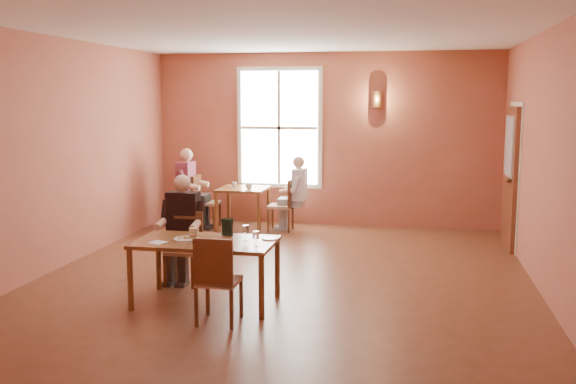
% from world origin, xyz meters
% --- Properties ---
extents(ground, '(6.00, 7.00, 0.01)m').
position_xyz_m(ground, '(0.00, 0.00, 0.00)').
color(ground, brown).
rests_on(ground, ground).
extents(wall_back, '(6.00, 0.04, 3.00)m').
position_xyz_m(wall_back, '(0.00, 3.50, 1.50)').
color(wall_back, brown).
rests_on(wall_back, ground).
extents(wall_front, '(6.00, 0.04, 3.00)m').
position_xyz_m(wall_front, '(0.00, -3.50, 1.50)').
color(wall_front, brown).
rests_on(wall_front, ground).
extents(wall_left, '(0.04, 7.00, 3.00)m').
position_xyz_m(wall_left, '(-3.00, 0.00, 1.50)').
color(wall_left, brown).
rests_on(wall_left, ground).
extents(wall_right, '(0.04, 7.00, 3.00)m').
position_xyz_m(wall_right, '(3.00, 0.00, 1.50)').
color(wall_right, brown).
rests_on(wall_right, ground).
extents(ceiling, '(6.00, 7.00, 0.04)m').
position_xyz_m(ceiling, '(0.00, 0.00, 3.00)').
color(ceiling, white).
rests_on(ceiling, wall_back).
extents(window, '(1.36, 0.10, 1.96)m').
position_xyz_m(window, '(-0.80, 3.45, 1.70)').
color(window, white).
rests_on(window, wall_back).
extents(door, '(0.12, 1.04, 2.10)m').
position_xyz_m(door, '(2.94, 2.30, 1.05)').
color(door, maroon).
rests_on(door, ground).
extents(wall_sconce, '(0.16, 0.16, 0.28)m').
position_xyz_m(wall_sconce, '(0.90, 3.40, 2.20)').
color(wall_sconce, brown).
rests_on(wall_sconce, wall_back).
extents(main_table, '(1.49, 0.84, 0.70)m').
position_xyz_m(main_table, '(-0.64, -1.15, 0.35)').
color(main_table, brown).
rests_on(main_table, ground).
extents(chair_diner_main, '(0.38, 0.38, 0.86)m').
position_xyz_m(chair_diner_main, '(-1.14, -0.50, 0.43)').
color(chair_diner_main, '#3B1F12').
rests_on(chair_diner_main, ground).
extents(diner_main, '(0.50, 0.50, 1.25)m').
position_xyz_m(diner_main, '(-1.14, -0.53, 0.63)').
color(diner_main, '#3F2C1D').
rests_on(diner_main, ground).
extents(chair_empty, '(0.39, 0.39, 0.89)m').
position_xyz_m(chair_empty, '(-0.32, -1.70, 0.44)').
color(chair_empty, '#522F17').
rests_on(chair_empty, ground).
extents(plate_food, '(0.29, 0.29, 0.03)m').
position_xyz_m(plate_food, '(-0.85, -1.17, 0.72)').
color(plate_food, white).
rests_on(plate_food, main_table).
extents(sandwich, '(0.09, 0.08, 0.10)m').
position_xyz_m(sandwich, '(-0.78, -1.12, 0.75)').
color(sandwich, tan).
rests_on(sandwich, main_table).
extents(goblet_a, '(0.09, 0.09, 0.18)m').
position_xyz_m(goblet_a, '(-0.21, -1.07, 0.79)').
color(goblet_a, white).
rests_on(goblet_a, main_table).
extents(goblet_b, '(0.08, 0.08, 0.17)m').
position_xyz_m(goblet_b, '(-0.05, -1.29, 0.78)').
color(goblet_b, white).
rests_on(goblet_b, main_table).
extents(menu_stand, '(0.13, 0.08, 0.20)m').
position_xyz_m(menu_stand, '(-0.47, -0.88, 0.80)').
color(menu_stand, black).
rests_on(menu_stand, main_table).
extents(knife, '(0.20, 0.06, 0.00)m').
position_xyz_m(knife, '(-0.66, -1.37, 0.70)').
color(knife, silver).
rests_on(knife, main_table).
extents(napkin, '(0.20, 0.20, 0.01)m').
position_xyz_m(napkin, '(-1.10, -1.36, 0.70)').
color(napkin, white).
rests_on(napkin, main_table).
extents(side_plate, '(0.18, 0.18, 0.01)m').
position_xyz_m(side_plate, '(0.03, -0.96, 0.71)').
color(side_plate, white).
rests_on(side_plate, main_table).
extents(second_table, '(0.80, 0.80, 0.71)m').
position_xyz_m(second_table, '(-1.30, 2.82, 0.35)').
color(second_table, brown).
rests_on(second_table, ground).
extents(chair_diner_white, '(0.39, 0.39, 0.87)m').
position_xyz_m(chair_diner_white, '(-0.65, 2.82, 0.44)').
color(chair_diner_white, '#3B2512').
rests_on(chair_diner_white, ground).
extents(diner_white, '(0.48, 0.48, 1.21)m').
position_xyz_m(diner_white, '(-0.62, 2.82, 0.61)').
color(diner_white, white).
rests_on(diner_white, ground).
extents(chair_diner_maroon, '(0.40, 0.40, 0.90)m').
position_xyz_m(chair_diner_maroon, '(-1.95, 2.82, 0.45)').
color(chair_diner_maroon, '#3B1F13').
rests_on(chair_diner_maroon, ground).
extents(diner_maroon, '(0.53, 0.53, 1.32)m').
position_xyz_m(diner_maroon, '(-1.98, 2.82, 0.66)').
color(diner_maroon, maroon).
rests_on(diner_maroon, ground).
extents(cup_a, '(0.12, 0.12, 0.09)m').
position_xyz_m(cup_a, '(-1.16, 2.71, 0.75)').
color(cup_a, white).
rests_on(cup_a, second_table).
extents(cup_b, '(0.11, 0.11, 0.08)m').
position_xyz_m(cup_b, '(-1.48, 2.91, 0.75)').
color(cup_b, white).
rests_on(cup_b, second_table).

